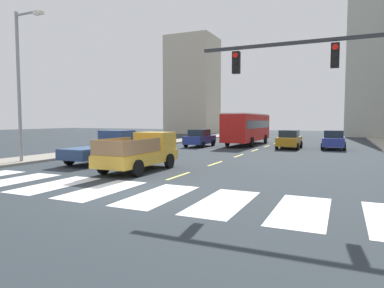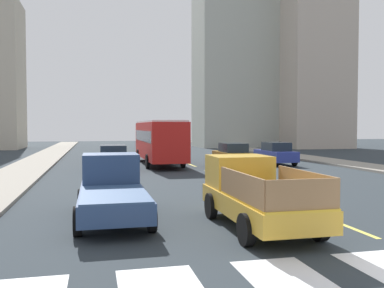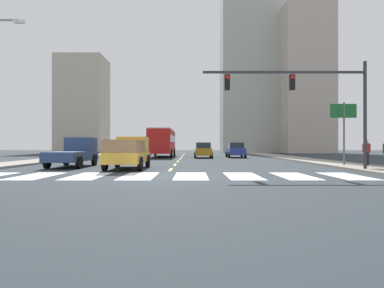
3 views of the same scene
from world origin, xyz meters
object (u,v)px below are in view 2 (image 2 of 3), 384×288
Objects in this scene: sedan_near_left at (233,155)px; sedan_far at (113,158)px; pickup_stakebed at (254,193)px; pickup_dark at (112,189)px; sedan_mid at (276,153)px; city_bus at (159,139)px.

sedan_far is at bearing -173.97° from sedan_near_left.
pickup_stakebed is 1.00× the size of pickup_dark.
sedan_far is 12.46m from sedan_mid.
sedan_mid is at bearing 66.30° from pickup_stakebed.
pickup_stakebed is at bearing -23.07° from pickup_dark.
sedan_near_left is (5.08, 16.95, -0.08)m from pickup_stakebed.
sedan_far is at bearing -129.73° from city_bus.
sedan_mid is at bearing 12.81° from sedan_near_left.
city_bus is at bearing 144.17° from sedan_near_left.
sedan_mid is at bearing -14.66° from city_bus.
sedan_mid is (8.61, -2.21, -1.09)m from city_bus.
city_bus is 2.45× the size of sedan_far.
pickup_dark is at bearing 156.89° from pickup_stakebed.
sedan_near_left is (8.48, 1.22, 0.00)m from sedan_far.
sedan_mid is at bearing 12.27° from sedan_far.
city_bus is at bearing 164.74° from sedan_mid.
city_bus reaches higher than pickup_stakebed.
sedan_near_left is at bearing -33.94° from city_bus.
pickup_stakebed is 1.18× the size of sedan_far.
sedan_far is at bearing 90.10° from pickup_dark.
pickup_dark reaches higher than sedan_near_left.
city_bus reaches higher than sedan_far.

